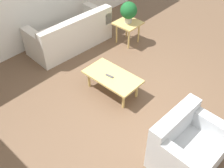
{
  "coord_description": "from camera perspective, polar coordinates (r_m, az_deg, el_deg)",
  "views": [
    {
      "loc": [
        -1.94,
        2.73,
        3.44
      ],
      "look_at": [
        0.28,
        0.28,
        0.55
      ],
      "focal_mm": 42.0,
      "sensor_mm": 36.0,
      "label": 1
    }
  ],
  "objects": [
    {
      "name": "remote_control",
      "position": [
        4.8,
        -0.55,
        1.78
      ],
      "size": [
        0.16,
        0.06,
        0.02
      ],
      "color": "#4C4C51",
      "rests_on": "coffee_table"
    },
    {
      "name": "potted_plant",
      "position": [
        6.1,
        3.64,
        15.59
      ],
      "size": [
        0.38,
        0.38,
        0.49
      ],
      "color": "#B2ADA3",
      "rests_on": "side_table_plant"
    },
    {
      "name": "armchair",
      "position": [
        3.95,
        15.76,
        -12.99
      ],
      "size": [
        0.83,
        1.0,
        0.83
      ],
      "rotation": [
        0.0,
        0.0,
        -1.62
      ],
      "color": "silver",
      "rests_on": "ground_plane"
    },
    {
      "name": "sofa",
      "position": [
        6.22,
        -8.89,
        10.49
      ],
      "size": [
        0.95,
        1.97,
        0.82
      ],
      "rotation": [
        0.0,
        0.0,
        1.51
      ],
      "color": "silver",
      "rests_on": "ground_plane"
    },
    {
      "name": "ground_plane",
      "position": [
        4.8,
        4.75,
        -4.75
      ],
      "size": [
        14.0,
        14.0,
        0.0
      ],
      "primitive_type": "plane",
      "color": "brown"
    },
    {
      "name": "side_table_plant",
      "position": [
        6.26,
        3.5,
        12.6
      ],
      "size": [
        0.55,
        0.55,
        0.53
      ],
      "color": "tan",
      "rests_on": "ground_plane"
    },
    {
      "name": "coffee_table",
      "position": [
        4.85,
        0.07,
        1.43
      ],
      "size": [
        1.07,
        0.58,
        0.39
      ],
      "color": "tan",
      "rests_on": "ground_plane"
    }
  ]
}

